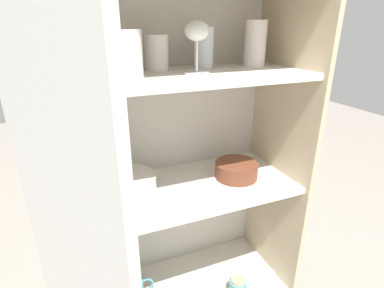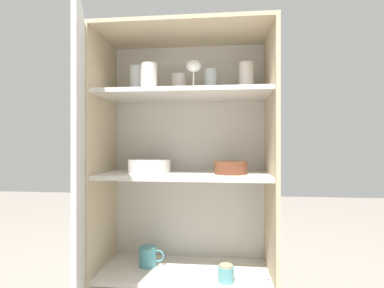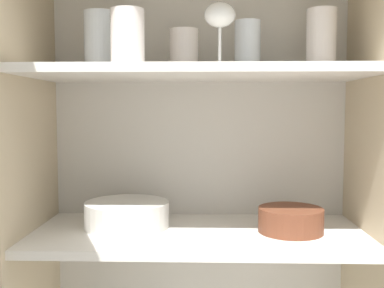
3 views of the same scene
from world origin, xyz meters
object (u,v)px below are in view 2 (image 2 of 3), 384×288
at_px(coffee_mug_primary, 148,256).
at_px(storage_jar, 226,273).
at_px(plate_stack_white, 149,166).
at_px(mixing_bowl_large, 231,167).

distance_m(coffee_mug_primary, storage_jar, 0.40).
height_order(plate_stack_white, coffee_mug_primary, plate_stack_white).
distance_m(plate_stack_white, storage_jar, 0.60).
relative_size(mixing_bowl_large, storage_jar, 2.09).
xyz_separation_m(plate_stack_white, mixing_bowl_large, (0.40, -0.03, 0.00)).
distance_m(plate_stack_white, mixing_bowl_large, 0.40).
height_order(mixing_bowl_large, coffee_mug_primary, mixing_bowl_large).
bearing_deg(coffee_mug_primary, mixing_bowl_large, -4.01).
xyz_separation_m(plate_stack_white, coffee_mug_primary, (-0.01, -0.01, -0.44)).
xyz_separation_m(mixing_bowl_large, storage_jar, (-0.02, -0.10, -0.45)).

